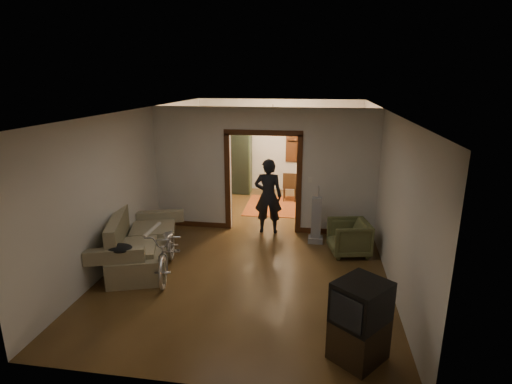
% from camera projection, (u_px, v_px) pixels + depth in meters
% --- Properties ---
extents(floor, '(5.00, 8.50, 0.01)m').
position_uv_depth(floor, '(258.00, 242.00, 8.62)').
color(floor, '#3D2913').
rests_on(floor, ground).
extents(ceiling, '(5.00, 8.50, 0.01)m').
position_uv_depth(ceiling, '(258.00, 110.00, 7.85)').
color(ceiling, white).
rests_on(ceiling, floor).
extents(wall_back, '(5.00, 0.02, 2.80)m').
position_uv_depth(wall_back, '(279.00, 146.00, 12.27)').
color(wall_back, beige).
rests_on(wall_back, floor).
extents(wall_left, '(0.02, 8.50, 2.80)m').
position_uv_depth(wall_left, '(144.00, 174.00, 8.60)').
color(wall_left, beige).
rests_on(wall_left, floor).
extents(wall_right, '(0.02, 8.50, 2.80)m').
position_uv_depth(wall_right, '(384.00, 184.00, 7.86)').
color(wall_right, beige).
rests_on(wall_right, floor).
extents(partition_wall, '(5.00, 0.14, 2.80)m').
position_uv_depth(partition_wall, '(263.00, 171.00, 8.94)').
color(partition_wall, beige).
rests_on(partition_wall, floor).
extents(door_casing, '(1.74, 0.20, 2.32)m').
position_uv_depth(door_casing, '(263.00, 184.00, 9.03)').
color(door_casing, '#3D1E0D').
rests_on(door_casing, floor).
extents(far_window, '(0.98, 0.06, 1.28)m').
position_uv_depth(far_window, '(302.00, 141.00, 12.08)').
color(far_window, black).
rests_on(far_window, wall_back).
extents(chandelier, '(0.24, 0.24, 0.24)m').
position_uv_depth(chandelier, '(273.00, 120.00, 10.34)').
color(chandelier, '#FFE0A5').
rests_on(chandelier, ceiling).
extents(light_switch, '(0.08, 0.01, 0.12)m').
position_uv_depth(light_switch, '(310.00, 180.00, 8.76)').
color(light_switch, silver).
rests_on(light_switch, partition_wall).
extents(sofa, '(1.61, 2.36, 0.99)m').
position_uv_depth(sofa, '(141.00, 237.00, 7.55)').
color(sofa, '#6E6949').
rests_on(sofa, floor).
extents(rolled_paper, '(0.09, 0.75, 0.09)m').
position_uv_depth(rolled_paper, '(152.00, 230.00, 7.81)').
color(rolled_paper, beige).
rests_on(rolled_paper, sofa).
extents(jacket, '(0.45, 0.34, 0.13)m').
position_uv_depth(jacket, '(119.00, 248.00, 6.63)').
color(jacket, black).
rests_on(jacket, sofa).
extents(bicycle, '(0.97, 1.79, 0.89)m').
position_uv_depth(bicycle, '(168.00, 250.00, 7.13)').
color(bicycle, silver).
rests_on(bicycle, floor).
extents(armchair, '(0.90, 0.88, 0.69)m').
position_uv_depth(armchair, '(349.00, 238.00, 7.94)').
color(armchair, '#4E542F').
rests_on(armchair, floor).
extents(tv_stand, '(0.81, 0.81, 0.55)m').
position_uv_depth(tv_stand, '(359.00, 339.00, 4.97)').
color(tv_stand, black).
rests_on(tv_stand, floor).
extents(crt_tv, '(0.81, 0.82, 0.53)m').
position_uv_depth(crt_tv, '(362.00, 302.00, 4.83)').
color(crt_tv, black).
rests_on(crt_tv, tv_stand).
extents(vacuum, '(0.32, 0.26, 1.01)m').
position_uv_depth(vacuum, '(316.00, 220.00, 8.45)').
color(vacuum, gray).
rests_on(vacuum, floor).
extents(person, '(0.64, 0.43, 1.71)m').
position_uv_depth(person, '(268.00, 196.00, 8.94)').
color(person, black).
rests_on(person, floor).
extents(oriental_rug, '(1.51, 1.95, 0.01)m').
position_uv_depth(oriental_rug, '(273.00, 205.00, 11.03)').
color(oriental_rug, maroon).
rests_on(oriental_rug, floor).
extents(locker, '(0.98, 0.56, 1.93)m').
position_uv_depth(locker, '(235.00, 161.00, 12.09)').
color(locker, '#28351F').
rests_on(locker, floor).
extents(globe, '(0.27, 0.27, 0.27)m').
position_uv_depth(globe, '(235.00, 129.00, 11.83)').
color(globe, '#1E5972').
rests_on(globe, locker).
extents(desk, '(1.10, 0.82, 0.73)m').
position_uv_depth(desk, '(319.00, 184.00, 11.89)').
color(desk, '#321F10').
rests_on(desk, floor).
extents(desk_chair, '(0.45, 0.45, 0.85)m').
position_uv_depth(desk_chair, '(290.00, 186.00, 11.38)').
color(desk_chair, '#321F10').
rests_on(desk_chair, floor).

